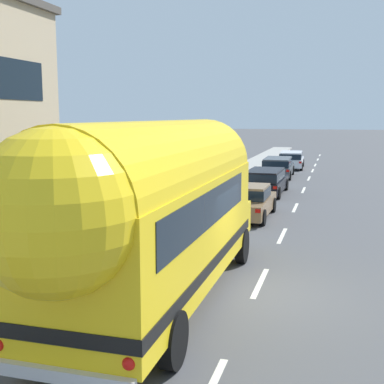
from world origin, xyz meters
name	(u,v)px	position (x,y,z in m)	size (l,w,h in m)	color
ground_plane	(255,293)	(0.00, 0.00, 0.00)	(300.00, 300.00, 0.00)	#4C4C4F
lane_markings	(241,202)	(-2.74, 12.80, 0.00)	(4.02, 80.00, 0.01)	silver
sidewalk_slab	(179,208)	(-5.07, 10.00, 0.07)	(2.36, 90.00, 0.15)	#9E9B93
painted_bus	(153,207)	(-1.94, -1.72, 2.30)	(2.61, 10.97, 4.12)	yellow
car_lead	(247,200)	(-1.78, 9.01, 0.73)	(2.05, 4.37, 1.37)	olive
car_second	(265,180)	(-1.90, 15.46, 0.79)	(2.08, 4.82, 1.37)	black
car_third	(278,166)	(-2.12, 23.33, 0.80)	(2.11, 4.83, 1.37)	#474C51
car_fourth	(291,159)	(-1.76, 29.59, 0.79)	(2.07, 4.80, 1.37)	white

